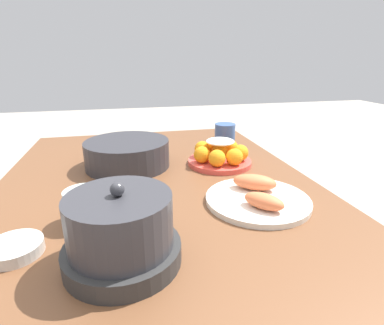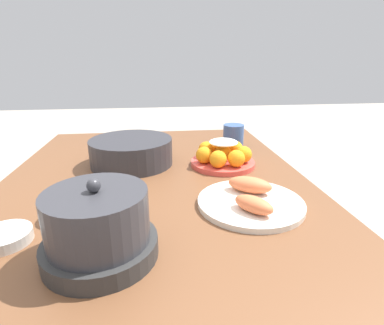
% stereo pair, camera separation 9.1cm
% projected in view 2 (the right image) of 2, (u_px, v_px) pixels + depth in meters
% --- Properties ---
extents(dining_table, '(1.31, 0.90, 0.74)m').
position_uv_depth(dining_table, '(157.00, 216.00, 0.88)').
color(dining_table, brown).
rests_on(dining_table, ground_plane).
extents(cake_plate, '(0.21, 0.21, 0.09)m').
position_uv_depth(cake_plate, '(223.00, 156.00, 1.00)').
color(cake_plate, '#E04C42').
rests_on(cake_plate, dining_table).
extents(serving_bowl, '(0.27, 0.27, 0.09)m').
position_uv_depth(serving_bowl, '(131.00, 151.00, 1.00)').
color(serving_bowl, '#2D2D33').
rests_on(serving_bowl, dining_table).
extents(sauce_bowl, '(0.10, 0.10, 0.02)m').
position_uv_depth(sauce_bowl, '(5.00, 237.00, 0.59)').
color(sauce_bowl, beige).
rests_on(sauce_bowl, dining_table).
extents(seafood_platter, '(0.26, 0.26, 0.05)m').
position_uv_depth(seafood_platter, '(251.00, 200.00, 0.73)').
color(seafood_platter, silver).
rests_on(seafood_platter, dining_table).
extents(cup_near, '(0.08, 0.08, 0.09)m').
position_uv_depth(cup_near, '(233.00, 136.00, 1.19)').
color(cup_near, '#38568E').
rests_on(cup_near, dining_table).
extents(cup_far, '(0.09, 0.09, 0.08)m').
position_uv_depth(cup_far, '(77.00, 201.00, 0.67)').
color(cup_far, beige).
rests_on(cup_far, dining_table).
extents(warming_pot, '(0.21, 0.21, 0.15)m').
position_uv_depth(warming_pot, '(99.00, 227.00, 0.53)').
color(warming_pot, '#2D2D2D').
rests_on(warming_pot, dining_table).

